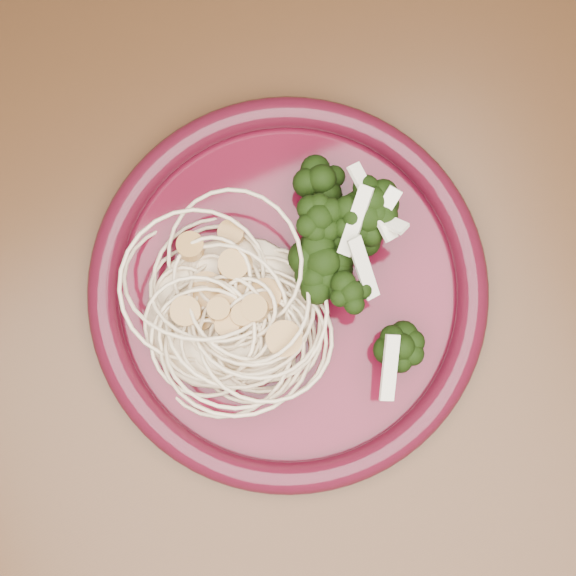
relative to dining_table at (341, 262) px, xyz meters
The scene contains 6 objects.
dining_table is the anchor object (origin of this frame).
dinner_plate 0.12m from the dining_table, 162.80° to the right, with size 0.30×0.30×0.02m.
spaghetti_pile 0.16m from the dining_table, behind, with size 0.13×0.11×0.03m, color beige.
scallop_cluster 0.19m from the dining_table, behind, with size 0.12×0.12×0.04m, color tan, non-canonical shape.
broccoli_pile 0.13m from the dining_table, 97.11° to the right, with size 0.08×0.14×0.05m, color black.
onion_garnish 0.16m from the dining_table, 97.11° to the right, with size 0.06×0.09×0.05m, color #EDE6C9, non-canonical shape.
Camera 1 is at (-0.09, -0.09, 1.33)m, focal length 50.00 mm.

